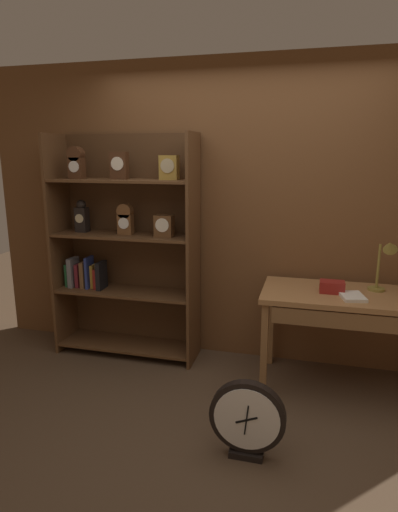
{
  "coord_description": "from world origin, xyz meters",
  "views": [
    {
      "loc": [
        0.56,
        -2.32,
        1.8
      ],
      "look_at": [
        -0.24,
        0.75,
        1.06
      ],
      "focal_mm": 30.29,
      "sensor_mm": 36.0,
      "label": 1
    }
  ],
  "objects_px": {
    "desk_lamp": "(385,259)",
    "toolbox_small": "(332,287)",
    "open_repair_manual": "(352,296)",
    "round_clock_large": "(247,419)",
    "workbench": "(349,306)",
    "bookshelf": "(124,247)"
  },
  "relations": [
    {
      "from": "workbench",
      "to": "round_clock_large",
      "type": "relative_size",
      "value": 2.6
    },
    {
      "from": "round_clock_large",
      "to": "open_repair_manual",
      "type": "bearing_deg",
      "value": 54.62
    },
    {
      "from": "workbench",
      "to": "desk_lamp",
      "type": "bearing_deg",
      "value": 26.99
    },
    {
      "from": "toolbox_small",
      "to": "open_repair_manual",
      "type": "distance_m",
      "value": 0.17
    },
    {
      "from": "desk_lamp",
      "to": "toolbox_small",
      "type": "height_order",
      "value": "desk_lamp"
    },
    {
      "from": "bookshelf",
      "to": "toolbox_small",
      "type": "relative_size",
      "value": 10.86
    },
    {
      "from": "workbench",
      "to": "open_repair_manual",
      "type": "height_order",
      "value": "open_repair_manual"
    },
    {
      "from": "workbench",
      "to": "open_repair_manual",
      "type": "distance_m",
      "value": 0.14
    },
    {
      "from": "workbench",
      "to": "desk_lamp",
      "type": "distance_m",
      "value": 0.45
    },
    {
      "from": "workbench",
      "to": "open_repair_manual",
      "type": "xyz_separation_m",
      "value": [
        0.01,
        -0.09,
        0.11
      ]
    },
    {
      "from": "desk_lamp",
      "to": "round_clock_large",
      "type": "distance_m",
      "value": 1.6
    },
    {
      "from": "bookshelf",
      "to": "toolbox_small",
      "type": "xyz_separation_m",
      "value": [
        1.8,
        -0.21,
        -0.17
      ]
    },
    {
      "from": "bookshelf",
      "to": "workbench",
      "type": "distance_m",
      "value": 1.97
    },
    {
      "from": "workbench",
      "to": "toolbox_small",
      "type": "xyz_separation_m",
      "value": [
        -0.13,
        0.01,
        0.14
      ]
    },
    {
      "from": "bookshelf",
      "to": "round_clock_large",
      "type": "xyz_separation_m",
      "value": [
        1.31,
        -1.2,
        -0.74
      ]
    },
    {
      "from": "bookshelf",
      "to": "desk_lamp",
      "type": "bearing_deg",
      "value": -2.69
    },
    {
      "from": "round_clock_large",
      "to": "toolbox_small",
      "type": "bearing_deg",
      "value": 63.62
    },
    {
      "from": "toolbox_small",
      "to": "workbench",
      "type": "bearing_deg",
      "value": -4.81
    },
    {
      "from": "open_repair_manual",
      "to": "round_clock_large",
      "type": "xyz_separation_m",
      "value": [
        -0.63,
        -0.88,
        -0.54
      ]
    },
    {
      "from": "desk_lamp",
      "to": "open_repair_manual",
      "type": "height_order",
      "value": "desk_lamp"
    },
    {
      "from": "round_clock_large",
      "to": "desk_lamp",
      "type": "bearing_deg",
      "value": 51.81
    },
    {
      "from": "round_clock_large",
      "to": "bookshelf",
      "type": "bearing_deg",
      "value": 137.65
    }
  ]
}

